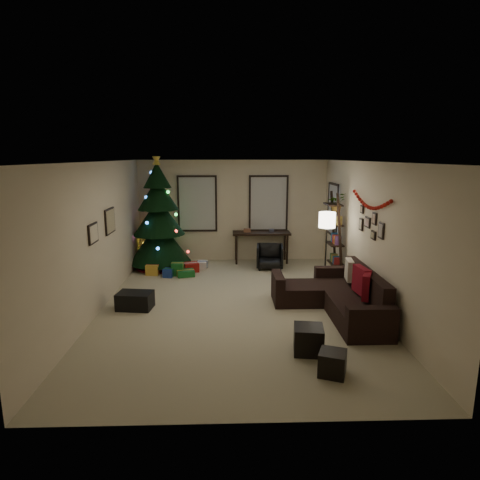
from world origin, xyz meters
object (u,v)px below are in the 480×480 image
at_px(christmas_tree, 159,221).
at_px(bookshelf, 336,238).
at_px(sofa, 338,297).
at_px(desk_chair, 270,257).
at_px(desk, 261,236).

relative_size(christmas_tree, bookshelf, 1.43).
relative_size(sofa, bookshelf, 1.22).
relative_size(desk_chair, bookshelf, 0.31).
distance_m(christmas_tree, desk, 2.70).
relative_size(christmas_tree, sofa, 1.17).
height_order(christmas_tree, desk, christmas_tree).
xyz_separation_m(sofa, bookshelf, (0.43, 1.94, 0.71)).
bearing_deg(christmas_tree, desk, 9.55).
bearing_deg(bookshelf, christmas_tree, 164.04).
xyz_separation_m(christmas_tree, bookshelf, (4.17, -1.19, -0.22)).
distance_m(desk, bookshelf, 2.27).
distance_m(christmas_tree, bookshelf, 4.34).
relative_size(sofa, desk, 1.62).
relative_size(desk, bookshelf, 0.75).
distance_m(christmas_tree, desk_chair, 2.93).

